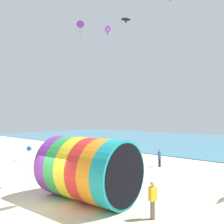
# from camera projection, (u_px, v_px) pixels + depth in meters

# --- Properties ---
(ground_plane) EXTENTS (120.00, 120.00, 0.00)m
(ground_plane) POSITION_uv_depth(u_px,v_px,m) (45.00, 206.00, 13.29)
(ground_plane) COLOR beige
(giant_inflatable_tube) EXTENTS (5.66, 4.02, 3.56)m
(giant_inflatable_tube) POSITION_uv_depth(u_px,v_px,m) (88.00, 169.00, 14.19)
(giant_inflatable_tube) COLOR purple
(giant_inflatable_tube) RESTS_ON ground
(kite_handler) EXTENTS (0.30, 0.40, 1.74)m
(kite_handler) POSITION_uv_depth(u_px,v_px,m) (153.00, 200.00, 11.55)
(kite_handler) COLOR #726651
(kite_handler) RESTS_ON ground
(kite_black_parafoil) EXTENTS (1.09, 1.16, 0.59)m
(kite_black_parafoil) POSITION_uv_depth(u_px,v_px,m) (126.00, 19.00, 29.22)
(kite_black_parafoil) COLOR black
(kite_purple_delta) EXTENTS (1.14, 1.13, 1.50)m
(kite_purple_delta) POSITION_uv_depth(u_px,v_px,m) (80.00, 26.00, 26.79)
(kite_purple_delta) COLOR purple
(kite_purple_parafoil) EXTENTS (1.16, 0.98, 0.58)m
(kite_purple_parafoil) POSITION_uv_depth(u_px,v_px,m) (108.00, 29.00, 17.15)
(kite_purple_parafoil) COLOR purple
(bystander_near_water) EXTENTS (0.39, 0.42, 1.81)m
(bystander_near_water) POSITION_uv_depth(u_px,v_px,m) (103.00, 167.00, 19.04)
(bystander_near_water) COLOR black
(bystander_near_water) RESTS_ON ground
(bystander_far_left) EXTENTS (0.27, 0.39, 1.67)m
(bystander_far_left) POSITION_uv_depth(u_px,v_px,m) (160.00, 158.00, 23.77)
(bystander_far_left) COLOR black
(bystander_far_left) RESTS_ON ground
(beach_flag) EXTENTS (0.47, 0.36, 2.77)m
(beach_flag) POSITION_uv_depth(u_px,v_px,m) (30.00, 151.00, 16.91)
(beach_flag) COLOR silver
(beach_flag) RESTS_ON ground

